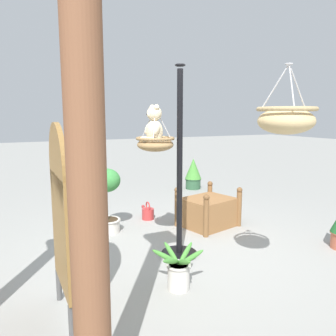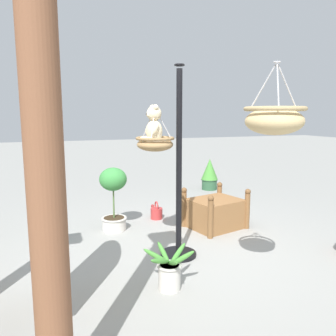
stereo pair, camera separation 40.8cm
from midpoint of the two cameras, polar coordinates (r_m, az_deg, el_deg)
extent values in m
plane|color=gray|center=(4.41, 4.12, -14.13)|extent=(40.00, 40.00, 0.00)
cylinder|color=black|center=(4.00, 4.80, 0.30)|extent=(0.07, 0.07, 2.25)
cylinder|color=black|center=(4.31, 4.60, -14.42)|extent=(0.44, 0.44, 0.04)
torus|color=black|center=(3.99, 5.03, 17.09)|extent=(0.12, 0.12, 0.02)
ellipsoid|color=#A37F51|center=(4.01, 0.69, 3.99)|extent=(0.44, 0.44, 0.16)
torus|color=olive|center=(4.00, 0.69, 5.06)|extent=(0.46, 0.46, 0.04)
ellipsoid|color=silver|center=(4.01, 0.69, 4.28)|extent=(0.38, 0.38, 0.13)
cylinder|color=#B7B7BC|center=(4.06, -0.40, 7.68)|extent=(0.19, 0.12, 0.37)
cylinder|color=#B7B7BC|center=(3.90, 0.46, 7.62)|extent=(0.19, 0.12, 0.37)
cylinder|color=#B7B7BC|center=(4.03, 2.04, 7.66)|extent=(0.01, 0.21, 0.37)
torus|color=#B7B7BC|center=(4.00, 0.70, 10.26)|extent=(0.06, 0.06, 0.01)
ellipsoid|color=beige|center=(4.00, 0.56, 6.24)|extent=(0.23, 0.19, 0.27)
sphere|color=beige|center=(3.99, 0.57, 9.24)|extent=(0.22, 0.22, 0.18)
ellipsoid|color=beige|center=(3.97, -0.29, 9.05)|extent=(0.10, 0.08, 0.06)
sphere|color=black|center=(3.96, -0.63, 9.09)|extent=(0.02, 0.02, 0.02)
sphere|color=beige|center=(3.93, 0.89, 10.27)|extent=(0.07, 0.07, 0.07)
sphere|color=beige|center=(4.05, 0.26, 10.24)|extent=(0.07, 0.07, 0.07)
ellipsoid|color=beige|center=(3.87, 0.79, 6.65)|extent=(0.07, 0.13, 0.17)
ellipsoid|color=beige|center=(4.10, -0.41, 6.77)|extent=(0.07, 0.13, 0.17)
ellipsoid|color=beige|center=(3.91, -0.45, 4.73)|extent=(0.08, 0.16, 0.08)
ellipsoid|color=beige|center=(4.03, -1.05, 4.85)|extent=(0.08, 0.16, 0.08)
ellipsoid|color=tan|center=(2.92, 21.52, 7.37)|extent=(0.47, 0.47, 0.22)
torus|color=tan|center=(2.92, 21.64, 9.34)|extent=(0.49, 0.49, 0.04)
cylinder|color=#B7B7BC|center=(2.96, 19.83, 12.93)|extent=(0.20, 0.12, 0.37)
cylinder|color=#B7B7BC|center=(2.82, 22.30, 13.02)|extent=(0.20, 0.12, 0.37)
cylinder|color=#B7B7BC|center=(3.00, 23.42, 12.67)|extent=(0.01, 0.22, 0.37)
torus|color=#B7B7BC|center=(2.94, 22.06, 16.37)|extent=(0.06, 0.06, 0.01)
cylinder|color=brown|center=(1.82, -14.31, 0.68)|extent=(0.21, 0.21, 2.95)
cube|color=olive|center=(5.31, 10.23, -7.63)|extent=(0.79, 0.87, 0.45)
cube|color=#382819|center=(5.26, 10.29, -5.61)|extent=(0.69, 0.77, 0.06)
cylinder|color=brown|center=(4.83, 9.67, -8.67)|extent=(0.08, 0.08, 0.55)
cylinder|color=brown|center=(5.28, 4.95, -7.05)|extent=(0.08, 0.08, 0.55)
cylinder|color=brown|center=(5.35, 15.47, -7.12)|extent=(0.08, 0.08, 0.55)
cylinder|color=brown|center=(5.76, 10.73, -5.81)|extent=(0.08, 0.08, 0.55)
sphere|color=brown|center=(4.75, 9.76, -5.15)|extent=(0.09, 0.09, 0.09)
sphere|color=brown|center=(5.20, 5.00, -3.81)|extent=(0.09, 0.09, 0.09)
sphere|color=brown|center=(5.28, 15.61, -3.93)|extent=(0.09, 0.09, 0.09)
sphere|color=brown|center=(5.69, 10.82, -2.83)|extent=(0.09, 0.09, 0.09)
cylinder|color=#2D5638|center=(7.96, 8.51, -2.77)|extent=(0.35, 0.35, 0.24)
torus|color=#294E32|center=(7.94, 8.53, -1.99)|extent=(0.39, 0.39, 0.03)
cylinder|color=#382819|center=(7.94, 8.53, -2.03)|extent=(0.31, 0.31, 0.03)
cone|color=#478E38|center=(7.90, 8.57, -0.20)|extent=(0.39, 0.39, 0.48)
cylinder|color=beige|center=(5.19, -6.90, -9.41)|extent=(0.36, 0.36, 0.19)
torus|color=#BCB7AE|center=(5.16, -6.92, -8.51)|extent=(0.39, 0.39, 0.03)
cylinder|color=#382819|center=(5.16, -6.92, -8.56)|extent=(0.31, 0.31, 0.03)
cylinder|color=#4C6B38|center=(5.10, -6.96, -6.10)|extent=(0.02, 0.02, 0.43)
ellipsoid|color=#38843D|center=(5.02, -7.05, -1.92)|extent=(0.41, 0.41, 0.35)
cylinder|color=beige|center=(3.51, 3.75, -18.08)|extent=(0.22, 0.22, 0.26)
torus|color=#BCB7AE|center=(3.46, 3.77, -16.32)|extent=(0.25, 0.25, 0.03)
cylinder|color=#382819|center=(3.46, 3.77, -16.39)|extent=(0.19, 0.19, 0.03)
ellipsoid|color=#478E38|center=(3.52, 2.66, -14.32)|extent=(0.28, 0.09, 0.20)
ellipsoid|color=#478E38|center=(3.44, 1.54, -14.86)|extent=(0.18, 0.27, 0.18)
ellipsoid|color=#478E38|center=(3.32, 2.37, -15.61)|extent=(0.19, 0.28, 0.15)
ellipsoid|color=#478E38|center=(3.30, 4.57, -15.78)|extent=(0.30, 0.08, 0.16)
ellipsoid|color=#478E38|center=(3.42, 5.89, -15.14)|extent=(0.17, 0.26, 0.21)
ellipsoid|color=#478E38|center=(3.52, 5.04, -14.46)|extent=(0.17, 0.26, 0.21)
cube|color=olive|center=(3.01, -15.96, -9.78)|extent=(0.74, 0.04, 0.96)
cylinder|color=olive|center=(2.88, -16.41, 0.21)|extent=(0.74, 0.04, 0.74)
cylinder|color=#4C4C4C|center=(2.98, -14.86, -23.33)|extent=(0.05, 0.05, 0.30)
cylinder|color=#4C4C4C|center=(3.55, -15.95, -17.77)|extent=(0.05, 0.05, 0.30)
cylinder|color=#B23333|center=(5.69, 0.10, -7.77)|extent=(0.20, 0.20, 0.18)
cylinder|color=#B23333|center=(5.81, -0.39, -7.21)|extent=(0.17, 0.04, 0.14)
sphere|color=maroon|center=(5.87, -0.64, -6.51)|extent=(0.06, 0.06, 0.06)
torus|color=#B23333|center=(5.65, 0.10, -6.50)|extent=(0.16, 0.02, 0.16)
camera|label=1|loc=(0.20, -87.14, 0.45)|focal=35.85mm
camera|label=2|loc=(0.20, 92.86, -0.45)|focal=35.85mm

